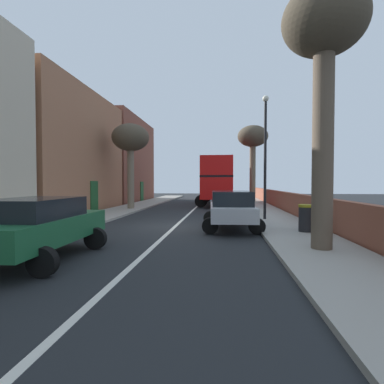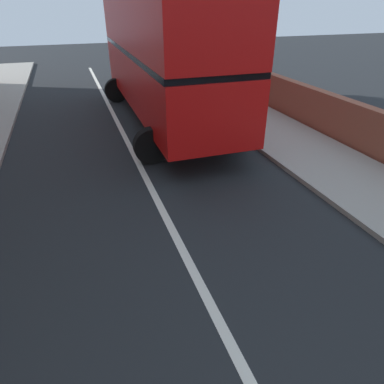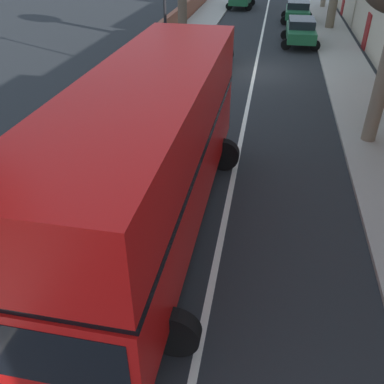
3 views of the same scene
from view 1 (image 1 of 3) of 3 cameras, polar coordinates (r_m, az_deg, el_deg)
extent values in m
plane|color=black|center=(13.81, -3.18, -6.50)|extent=(84.00, 84.00, 0.00)
cube|color=silver|center=(13.81, -3.18, -6.48)|extent=(0.16, 54.00, 0.01)
cube|color=#9E998E|center=(15.35, -21.65, -5.56)|extent=(2.60, 60.00, 0.12)
cube|color=#9E998E|center=(13.91, 17.31, -6.27)|extent=(2.60, 60.00, 0.12)
cube|color=#9E6647|center=(22.32, -22.86, 7.03)|extent=(4.00, 11.52, 8.17)
cube|color=#194C23|center=(21.34, -17.98, -0.83)|extent=(0.08, 1.10, 2.10)
cube|color=brown|center=(33.33, -12.86, 5.84)|extent=(4.00, 11.52, 8.76)
cube|color=#194C23|center=(32.67, -9.44, 0.10)|extent=(0.08, 1.10, 2.10)
cube|color=brown|center=(14.23, 23.47, -3.67)|extent=(0.36, 54.00, 1.35)
cube|color=red|center=(27.69, 4.93, 0.86)|extent=(2.58, 10.16, 1.70)
cube|color=black|center=(27.69, 4.93, 2.79)|extent=(2.61, 10.06, 0.16)
cube|color=red|center=(27.72, 4.94, 4.50)|extent=(2.58, 10.16, 1.50)
cube|color=black|center=(32.74, 5.14, 1.15)|extent=(2.20, 0.08, 1.19)
cylinder|color=black|center=(31.23, 2.73, -0.96)|extent=(1.00, 0.31, 1.00)
cylinder|color=black|center=(31.17, 7.43, -0.98)|extent=(1.00, 0.31, 1.00)
cylinder|color=black|center=(24.36, 1.71, -1.73)|extent=(1.00, 0.31, 1.00)
cylinder|color=black|center=(24.29, 7.74, -1.75)|extent=(1.00, 0.31, 1.00)
cube|color=#B7BABF|center=(13.02, 7.39, -3.64)|extent=(1.92, 4.37, 0.56)
cube|color=black|center=(12.77, 7.46, -1.16)|extent=(1.70, 2.43, 0.58)
cylinder|color=black|center=(14.36, 3.45, -4.89)|extent=(0.65, 0.25, 0.64)
cylinder|color=black|center=(14.47, 10.56, -4.87)|extent=(0.65, 0.25, 0.64)
cylinder|color=black|center=(11.72, 3.45, -6.40)|extent=(0.65, 0.25, 0.64)
cylinder|color=black|center=(11.86, 12.16, -6.34)|extent=(0.65, 0.25, 0.64)
cube|color=#1E6038|center=(8.69, -26.75, -6.30)|extent=(1.78, 4.37, 0.63)
cube|color=black|center=(8.45, -27.58, -2.72)|extent=(1.62, 2.41, 0.49)
cylinder|color=black|center=(10.35, -26.94, -7.68)|extent=(0.64, 0.23, 0.64)
cylinder|color=black|center=(9.54, -17.77, -8.37)|extent=(0.64, 0.23, 0.64)
cylinder|color=black|center=(7.19, -26.35, -11.81)|extent=(0.64, 0.23, 0.64)
cylinder|color=#7A6B56|center=(22.40, -11.50, 2.85)|extent=(0.49, 0.49, 4.61)
ellipsoid|color=#4C4233|center=(22.63, -11.54, 10.07)|extent=(2.69, 2.69, 1.98)
cylinder|color=brown|center=(30.35, 11.37, 3.73)|extent=(0.58, 0.58, 5.84)
ellipsoid|color=#4C4233|center=(30.67, 11.41, 10.31)|extent=(2.97, 2.97, 2.10)
cylinder|color=brown|center=(9.32, 23.48, 8.32)|extent=(0.57, 0.57, 5.90)
ellipsoid|color=#4C4233|center=(10.30, 23.74, 27.56)|extent=(2.32, 2.32, 1.93)
cylinder|color=black|center=(15.97, 13.65, 5.80)|extent=(0.14, 0.14, 6.00)
sphere|color=silver|center=(16.49, 13.74, 16.78)|extent=(0.32, 0.32, 0.32)
cylinder|color=black|center=(12.35, 20.68, -4.85)|extent=(0.52, 0.52, 0.93)
cylinder|color=olive|center=(12.30, 20.70, -2.46)|extent=(0.55, 0.55, 0.10)
camera|label=2|loc=(16.16, -7.18, 8.90)|focal=31.90mm
camera|label=3|loc=(36.18, 1.21, 9.16)|focal=38.31mm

